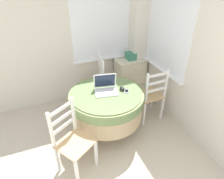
% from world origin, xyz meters
% --- Properties ---
extents(corner_room_shell, '(4.19, 4.65, 2.55)m').
position_xyz_m(corner_room_shell, '(1.08, 1.75, 1.28)').
color(corner_room_shell, beige).
rests_on(corner_room_shell, ground_plane).
extents(round_dining_table, '(1.11, 1.11, 0.74)m').
position_xyz_m(round_dining_table, '(0.75, 1.64, 0.55)').
color(round_dining_table, '#4C3D2D').
rests_on(round_dining_table, ground_plane).
extents(laptop, '(0.37, 0.32, 0.24)m').
position_xyz_m(laptop, '(0.76, 1.68, 0.80)').
color(laptop, white).
rests_on(laptop, round_dining_table).
extents(computer_mouse, '(0.07, 0.10, 0.05)m').
position_xyz_m(computer_mouse, '(0.99, 1.62, 0.77)').
color(computer_mouse, black).
rests_on(computer_mouse, round_dining_table).
extents(cell_phone, '(0.10, 0.13, 0.01)m').
position_xyz_m(cell_phone, '(1.04, 1.56, 0.75)').
color(cell_phone, '#B2B7BC').
rests_on(cell_phone, round_dining_table).
extents(dining_chair_near_back_window, '(0.45, 0.47, 0.97)m').
position_xyz_m(dining_chair_near_back_window, '(0.83, 2.44, 0.47)').
color(dining_chair_near_back_window, tan).
rests_on(dining_chair_near_back_window, ground_plane).
extents(dining_chair_near_right_window, '(0.42, 0.40, 0.97)m').
position_xyz_m(dining_chair_near_right_window, '(1.56, 1.68, 0.47)').
color(dining_chair_near_right_window, tan).
rests_on(dining_chair_near_right_window, ground_plane).
extents(dining_chair_camera_near, '(0.56, 0.55, 0.97)m').
position_xyz_m(dining_chair_camera_near, '(0.12, 1.16, 0.47)').
color(dining_chair_camera_near, tan).
rests_on(dining_chair_camera_near, ground_plane).
extents(corner_cabinet, '(0.58, 0.40, 0.75)m').
position_xyz_m(corner_cabinet, '(1.61, 2.57, 0.37)').
color(corner_cabinet, beige).
rests_on(corner_cabinet, ground_plane).
extents(storage_box, '(0.17, 0.19, 0.13)m').
position_xyz_m(storage_box, '(1.62, 2.59, 0.81)').
color(storage_box, '#387A5B').
rests_on(storage_box, corner_cabinet).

